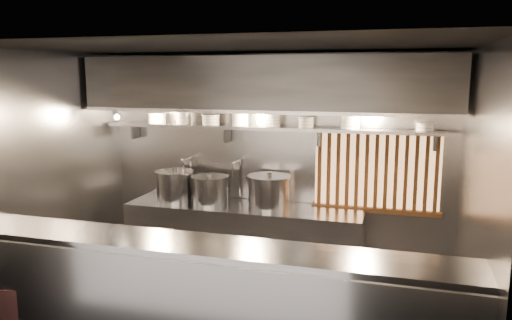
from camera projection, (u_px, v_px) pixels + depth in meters
The scene contains 26 objects.
floor at pixel (238, 317), 5.29m from camera, with size 4.50×4.50×0.00m, color black.
ceiling at pixel (236, 47), 4.82m from camera, with size 4.50×4.50×0.00m, color black.
wall_back at pixel (274, 163), 6.47m from camera, with size 4.50×4.50×0.00m, color gray.
wall_left at pixel (50, 176), 5.68m from camera, with size 3.00×3.00×0.00m, color gray.
wall_right at pixel (477, 204), 4.43m from camera, with size 3.00×3.00×0.00m, color gray.
serving_counter at pixel (202, 306), 4.29m from camera, with size 4.50×0.56×1.13m.
cooking_bench at pixel (244, 240), 6.37m from camera, with size 3.00×0.70×0.90m, color #9D9DA2.
bowl_shelf at pixel (271, 128), 6.22m from camera, with size 4.40×0.34×0.04m, color #9D9DA2.
exhaust_hood at pixel (266, 84), 5.92m from camera, with size 4.40×0.81×0.65m.
wood_screen at pixel (376, 171), 6.07m from camera, with size 1.56×0.09×1.04m.
faucet_left at pixel (188, 168), 6.68m from camera, with size 0.04×0.30×0.50m.
faucet_right at pixel (238, 170), 6.49m from camera, with size 0.04×0.30×0.50m.
heat_lamp at pixel (116, 112), 6.28m from camera, with size 0.25×0.35×0.20m.
pendant_bulb at pixel (260, 122), 6.12m from camera, with size 0.09×0.09×0.19m.
stock_pot_left at pixel (210, 190), 6.38m from camera, with size 0.58×0.58×0.40m.
stock_pot_mid at pixel (175, 186), 6.54m from camera, with size 0.61×0.61×0.44m.
stock_pot_right at pixel (269, 191), 6.19m from camera, with size 0.70×0.70×0.44m.
red_placard at pixel (14, 310), 4.56m from camera, with size 0.27×0.02×0.38m, color red.
bowl_stack_0 at pixel (157, 118), 6.65m from camera, with size 0.25×0.25×0.13m.
bowl_stack_1 at pixel (184, 117), 6.54m from camera, with size 0.21×0.21×0.17m.
bowl_stack_2 at pixel (211, 120), 6.43m from camera, with size 0.23×0.23×0.13m.
bowl_stack_3 at pixel (240, 119), 6.32m from camera, with size 0.22×0.22×0.17m.
bowl_stack_4 at pixel (272, 120), 6.20m from camera, with size 0.22×0.22×0.17m.
bowl_stack_5 at pixel (306, 122), 6.08m from camera, with size 0.20×0.20×0.13m.
bowl_stack_6 at pixel (350, 122), 5.93m from camera, with size 0.25×0.25×0.17m.
bowl_stack_7 at pixel (425, 127), 5.70m from camera, with size 0.21×0.21×0.09m.
Camera 1 is at (1.58, -4.68, 2.53)m, focal length 35.00 mm.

